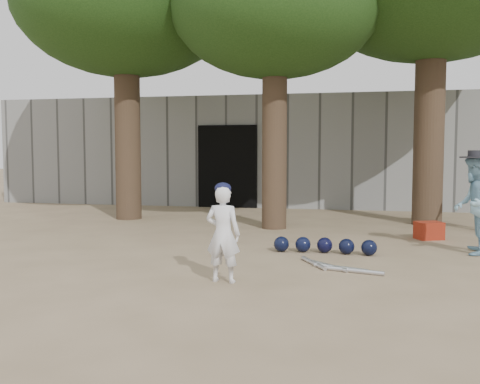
# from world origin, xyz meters

# --- Properties ---
(ground) EXTENTS (70.00, 70.00, 0.00)m
(ground) POSITION_xyz_m (0.00, 0.00, 0.00)
(ground) COLOR #937C5E
(ground) RESTS_ON ground
(boy_player) EXTENTS (0.42, 0.30, 1.11)m
(boy_player) POSITION_xyz_m (0.66, -0.21, 0.56)
(boy_player) COLOR white
(boy_player) RESTS_ON ground
(spectator_blue) EXTENTS (0.68, 0.80, 1.45)m
(spectator_blue) POSITION_xyz_m (3.84, 2.17, 0.72)
(spectator_blue) COLOR #85B4CD
(spectator_blue) RESTS_ON ground
(red_bag) EXTENTS (0.51, 0.46, 0.30)m
(red_bag) POSITION_xyz_m (3.39, 3.45, 0.15)
(red_bag) COLOR #A42915
(red_bag) RESTS_ON ground
(back_building) EXTENTS (16.00, 5.24, 3.00)m
(back_building) POSITION_xyz_m (-0.00, 10.33, 1.50)
(back_building) COLOR gray
(back_building) RESTS_ON ground
(helmet_row) EXTENTS (1.51, 0.31, 0.23)m
(helmet_row) POSITION_xyz_m (1.71, 1.79, 0.12)
(helmet_row) COLOR black
(helmet_row) RESTS_ON ground
(bat_pile) EXTENTS (1.09, 0.81, 0.06)m
(bat_pile) POSITION_xyz_m (1.88, 0.75, 0.03)
(bat_pile) COLOR silver
(bat_pile) RESTS_ON ground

